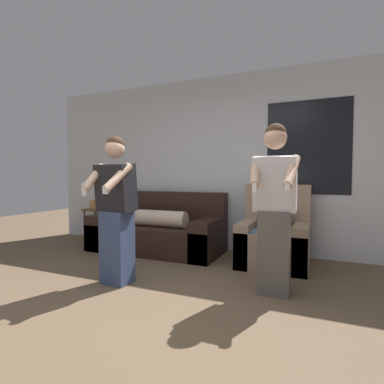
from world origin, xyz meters
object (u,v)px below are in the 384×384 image
Objects in this scene: armchair at (274,238)px; side_table at (97,214)px; couch at (158,230)px; person_right at (275,208)px; person_left at (116,210)px.

armchair is 3.18m from side_table.
person_right reaches higher than couch.
person_right is at bearing 12.92° from person_left.
armchair reaches higher than couch.
person_left is at bearing -44.45° from side_table.
armchair is at bearing 43.53° from person_left.
couch is 1.77m from armchair.
person_left is (0.32, -1.43, 0.48)m from couch.
couch is at bearing 178.30° from armchair.
armchair is at bearing 97.61° from person_right.
armchair is 0.63× the size of person_right.
person_left reaches higher than side_table.
person_left reaches higher than couch.
couch is 1.28× the size of person_left.
person_left is 0.95× the size of person_right.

